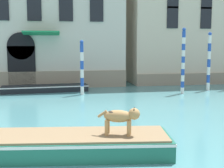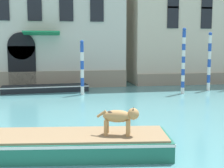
% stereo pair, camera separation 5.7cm
% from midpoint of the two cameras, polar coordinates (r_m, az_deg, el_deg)
% --- Properties ---
extents(palazzo_left, '(11.68, 7.40, 12.30)m').
position_cam_midpoint_polar(palazzo_left, '(27.49, -11.02, 12.88)').
color(palazzo_left, beige).
rests_on(palazzo_left, ground_plane).
extents(palazzo_right, '(14.56, 6.13, 12.66)m').
position_cam_midpoint_polar(palazzo_right, '(30.77, 16.86, 12.45)').
color(palazzo_right, beige).
rests_on(palazzo_right, ground_plane).
extents(boat_foreground, '(6.88, 2.76, 0.65)m').
position_cam_midpoint_polar(boat_foreground, '(9.97, -9.02, -10.72)').
color(boat_foreground, '#1E6651').
rests_on(boat_foreground, ground_plane).
extents(dog_on_deck, '(1.27, 0.64, 0.87)m').
position_cam_midpoint_polar(dog_on_deck, '(9.55, 1.71, -6.00)').
color(dog_on_deck, tan).
rests_on(dog_on_deck, boat_foreground).
extents(boat_moored_near_palazzo, '(6.16, 1.81, 0.46)m').
position_cam_midpoint_polar(boat_moored_near_palazzo, '(22.94, -11.99, -0.76)').
color(boat_moored_near_palazzo, black).
rests_on(boat_moored_near_palazzo, ground_plane).
extents(mooring_pole_0, '(0.25, 0.25, 4.27)m').
position_cam_midpoint_polar(mooring_pole_0, '(23.95, 17.43, 3.99)').
color(mooring_pole_0, white).
rests_on(mooring_pole_0, ground_plane).
extents(mooring_pole_2, '(0.25, 0.25, 4.51)m').
position_cam_midpoint_polar(mooring_pole_2, '(21.90, 13.00, 4.17)').
color(mooring_pole_2, white).
rests_on(mooring_pole_2, ground_plane).
extents(mooring_pole_4, '(0.25, 0.25, 3.67)m').
position_cam_midpoint_polar(mooring_pole_4, '(21.04, -5.40, 3.06)').
color(mooring_pole_4, white).
rests_on(mooring_pole_4, ground_plane).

